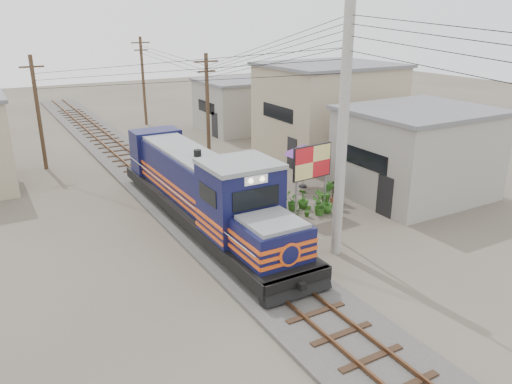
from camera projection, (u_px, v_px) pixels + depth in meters
ground at (256, 267)px, 19.22m from camera, size 120.00×120.00×0.00m
ballast at (165, 191)px, 27.38m from camera, size 3.60×70.00×0.16m
track at (165, 188)px, 27.32m from camera, size 1.15×70.00×0.12m
locomotive at (204, 191)px, 22.52m from camera, size 2.81×15.30×3.79m
utility_pole_main at (343, 133)px, 18.78m from camera, size 0.40×0.40×10.00m
wooden_pole_mid at (208, 107)px, 31.55m from camera, size 1.60×0.24×7.00m
wooden_pole_far at (143, 80)px, 43.06m from camera, size 1.60×0.24×7.50m
wooden_pole_left at (38, 111)px, 30.38m from camera, size 1.60×0.24×7.00m
power_lines at (164, 51)px, 23.58m from camera, size 9.65×19.00×3.30m
shophouse_front at (416, 152)px, 26.27m from camera, size 7.35×6.30×4.70m
shophouse_mid at (328, 110)px, 33.85m from camera, size 8.40×7.35×6.20m
shophouse_back at (239, 105)px, 41.66m from camera, size 6.30×6.30×4.20m
billboard at (312, 164)px, 23.52m from camera, size 2.25×0.34×3.48m
market_umbrella at (304, 150)px, 27.49m from camera, size 2.88×2.88×2.49m
vendor at (337, 184)px, 25.70m from camera, size 0.81×0.80×1.88m
plant_nursery at (303, 200)px, 24.78m from camera, size 3.61×3.20×1.13m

